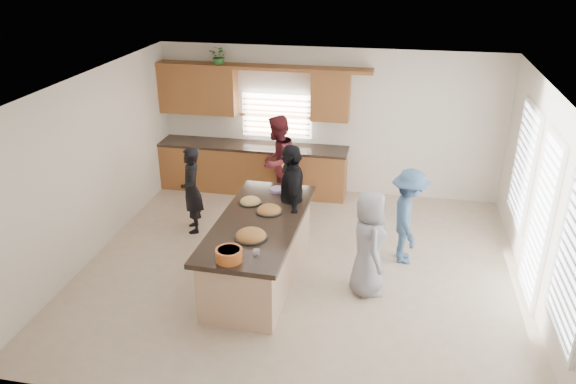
% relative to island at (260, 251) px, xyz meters
% --- Properties ---
extents(floor, '(6.50, 6.50, 0.00)m').
position_rel_island_xyz_m(floor, '(0.53, 0.38, -0.45)').
color(floor, beige).
rests_on(floor, ground).
extents(room_shell, '(6.52, 6.02, 2.81)m').
position_rel_island_xyz_m(room_shell, '(0.53, 0.38, 1.45)').
color(room_shell, silver).
rests_on(room_shell, ground).
extents(back_cabinetry, '(4.08, 0.66, 2.46)m').
position_rel_island_xyz_m(back_cabinetry, '(-0.93, 3.11, 0.46)').
color(back_cabinetry, brown).
rests_on(back_cabinetry, ground).
extents(right_wall_glazing, '(0.06, 4.00, 2.25)m').
position_rel_island_xyz_m(right_wall_glazing, '(3.75, 0.25, 0.89)').
color(right_wall_glazing, white).
rests_on(right_wall_glazing, ground).
extents(island, '(1.22, 2.73, 0.95)m').
position_rel_island_xyz_m(island, '(0.00, 0.00, 0.00)').
color(island, tan).
rests_on(island, ground).
extents(platter_front, '(0.46, 0.46, 0.19)m').
position_rel_island_xyz_m(platter_front, '(0.02, -0.53, 0.53)').
color(platter_front, black).
rests_on(platter_front, island).
extents(platter_mid, '(0.39, 0.39, 0.16)m').
position_rel_island_xyz_m(platter_mid, '(0.09, 0.27, 0.52)').
color(platter_mid, black).
rests_on(platter_mid, island).
extents(platter_back, '(0.34, 0.34, 0.14)m').
position_rel_island_xyz_m(platter_back, '(-0.26, 0.51, 0.52)').
color(platter_back, black).
rests_on(platter_back, island).
extents(salad_bowl, '(0.33, 0.33, 0.15)m').
position_rel_island_xyz_m(salad_bowl, '(-0.10, -1.13, 0.58)').
color(salad_bowl, '#BB5A22').
rests_on(salad_bowl, island).
extents(clear_cup, '(0.09, 0.09, 0.09)m').
position_rel_island_xyz_m(clear_cup, '(0.21, -0.96, 0.54)').
color(clear_cup, white).
rests_on(clear_cup, island).
extents(plate_stack, '(0.23, 0.23, 0.05)m').
position_rel_island_xyz_m(plate_stack, '(0.05, 1.03, 0.52)').
color(plate_stack, '#A586C3').
rests_on(plate_stack, island).
extents(flower_vase, '(0.14, 0.14, 0.42)m').
position_rel_island_xyz_m(flower_vase, '(0.16, 1.16, 0.73)').
color(flower_vase, silver).
rests_on(flower_vase, island).
extents(potted_plant, '(0.43, 0.40, 0.39)m').
position_rel_island_xyz_m(potted_plant, '(-1.51, 3.20, 2.14)').
color(potted_plant, '#357930').
rests_on(potted_plant, back_cabinetry).
extents(woman_left_back, '(0.55, 0.64, 1.49)m').
position_rel_island_xyz_m(woman_left_back, '(-1.47, 1.25, 0.29)').
color(woman_left_back, black).
rests_on(woman_left_back, ground).
extents(woman_left_mid, '(0.85, 0.98, 1.73)m').
position_rel_island_xyz_m(woman_left_mid, '(-0.27, 2.49, 0.41)').
color(woman_left_mid, maroon).
rests_on(woman_left_mid, ground).
extents(woman_left_front, '(0.69, 1.14, 1.82)m').
position_rel_island_xyz_m(woman_left_front, '(0.32, 0.80, 0.46)').
color(woman_left_front, black).
rests_on(woman_left_front, ground).
extents(woman_right_back, '(0.64, 1.01, 1.50)m').
position_rel_island_xyz_m(woman_right_back, '(2.08, 0.93, 0.30)').
color(woman_right_back, '#39587D').
rests_on(woman_right_back, ground).
extents(woman_right_front, '(0.67, 0.85, 1.53)m').
position_rel_island_xyz_m(woman_right_front, '(1.55, -0.04, 0.31)').
color(woman_right_front, gray).
rests_on(woman_right_front, ground).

